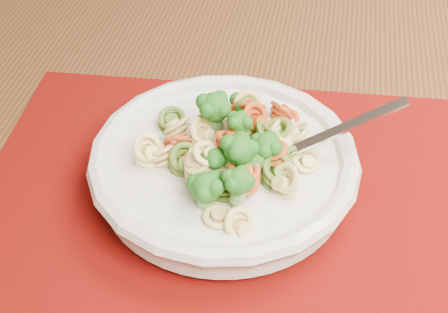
% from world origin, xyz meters
% --- Properties ---
extents(dining_table, '(1.64, 1.28, 0.71)m').
position_xyz_m(dining_table, '(-0.57, 0.23, 0.62)').
color(dining_table, '#573118').
rests_on(dining_table, ground).
extents(placemat, '(0.57, 0.50, 0.00)m').
position_xyz_m(placemat, '(-0.55, 0.07, 0.72)').
color(placemat, '#5C0803').
rests_on(placemat, dining_table).
extents(pasta_bowl, '(0.25, 0.25, 0.05)m').
position_xyz_m(pasta_bowl, '(-0.56, 0.09, 0.75)').
color(pasta_bowl, beige).
rests_on(pasta_bowl, placemat).
extents(pasta_broccoli_heap, '(0.22, 0.22, 0.06)m').
position_xyz_m(pasta_broccoli_heap, '(-0.56, 0.09, 0.76)').
color(pasta_broccoli_heap, '#EECB75').
rests_on(pasta_broccoli_heap, pasta_bowl).
extents(fork, '(0.16, 0.13, 0.08)m').
position_xyz_m(fork, '(-0.51, 0.10, 0.76)').
color(fork, silver).
rests_on(fork, pasta_bowl).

